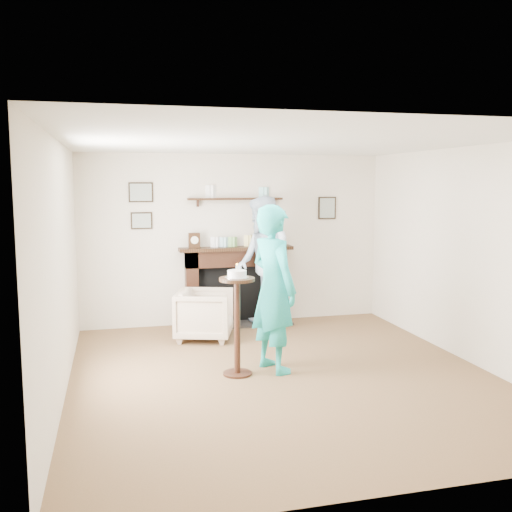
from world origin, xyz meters
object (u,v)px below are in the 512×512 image
Objects in this scene: armchair at (205,339)px; pedestal_table at (237,307)px; man at (263,330)px; woman at (273,370)px.

armchair is 0.60× the size of pedestal_table.
armchair is 0.38× the size of man.
man is (0.87, 0.25, 0.00)m from armchair.
pedestal_table reaches higher than woman.
pedestal_table is at bearing -23.97° from man.
woman is at bearing 8.20° from pedestal_table.
woman is (0.54, -1.45, 0.00)m from armchair.
pedestal_table reaches higher than armchair.
woman reaches higher than armchair.
pedestal_table is (-0.42, -0.06, 0.76)m from woman.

